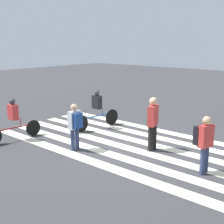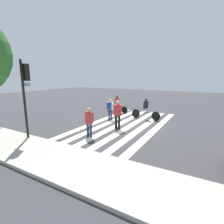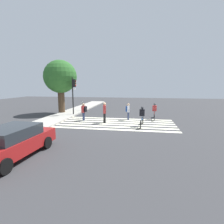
# 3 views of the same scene
# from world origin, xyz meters

# --- Properties ---
(ground_plane) EXTENTS (60.00, 60.00, 0.00)m
(ground_plane) POSITION_xyz_m (0.00, 0.00, 0.00)
(ground_plane) COLOR #38383A
(crosswalk_stripes) EXTENTS (4.70, 10.00, 0.01)m
(crosswalk_stripes) POSITION_xyz_m (-0.00, 0.00, 0.00)
(crosswalk_stripes) COLOR #F2EDCC
(crosswalk_stripes) RESTS_ON ground_plane
(pedestrian_adult_tall_backpack) EXTENTS (0.49, 0.44, 1.65)m
(pedestrian_adult_tall_backpack) POSITION_xyz_m (0.70, 3.26, 0.97)
(pedestrian_adult_tall_backpack) COLOR navy
(pedestrian_adult_tall_backpack) RESTS_ON ground_plane
(pedestrian_adult_yellow_jacket) EXTENTS (0.55, 0.36, 1.83)m
(pedestrian_adult_yellow_jacket) POSITION_xyz_m (0.06, 1.13, 1.03)
(pedestrian_adult_yellow_jacket) COLOR black
(pedestrian_adult_yellow_jacket) RESTS_ON ground_plane
(pedestrian_child_with_backpack) EXTENTS (0.45, 0.38, 1.60)m
(pedestrian_child_with_backpack) POSITION_xyz_m (1.77, -0.81, 0.94)
(pedestrian_child_with_backpack) COLOR navy
(pedestrian_child_with_backpack) RESTS_ON ground_plane
(cyclist_near_curb) EXTENTS (2.23, 0.41, 1.58)m
(cyclist_near_curb) POSITION_xyz_m (2.53, -3.36, 0.86)
(cyclist_near_curb) COLOR black
(cyclist_near_curb) RESTS_ON ground_plane
(cyclist_far_lane) EXTENTS (2.40, 0.42, 1.64)m
(cyclist_far_lane) POSITION_xyz_m (-0.68, -2.16, 0.87)
(cyclist_far_lane) COLOR black
(cyclist_far_lane) RESTS_ON ground_plane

